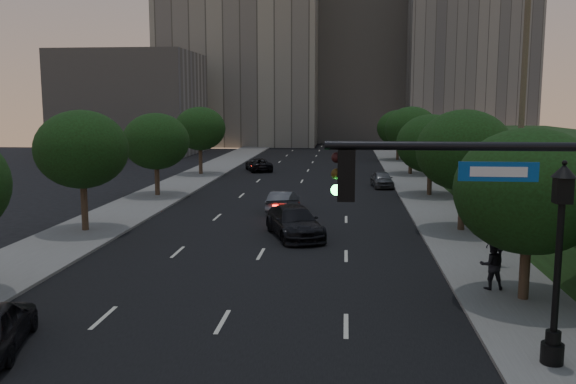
# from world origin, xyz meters

# --- Properties ---
(road_surface) EXTENTS (16.00, 140.00, 0.02)m
(road_surface) POSITION_xyz_m (0.00, 30.00, 0.01)
(road_surface) COLOR black
(road_surface) RESTS_ON ground
(sidewalk_right) EXTENTS (4.50, 140.00, 0.15)m
(sidewalk_right) POSITION_xyz_m (10.25, 30.00, 0.07)
(sidewalk_right) COLOR slate
(sidewalk_right) RESTS_ON ground
(sidewalk_left) EXTENTS (4.50, 140.00, 0.15)m
(sidewalk_left) POSITION_xyz_m (-10.25, 30.00, 0.07)
(sidewalk_left) COLOR slate
(sidewalk_left) RESTS_ON ground
(parapet_wall) EXTENTS (0.35, 90.00, 0.70)m
(parapet_wall) POSITION_xyz_m (13.50, 28.00, 4.35)
(parapet_wall) COLOR slate
(parapet_wall) RESTS_ON embankment
(office_block_left) EXTENTS (26.00, 20.00, 32.00)m
(office_block_left) POSITION_xyz_m (-14.00, 92.00, 16.00)
(office_block_left) COLOR gray
(office_block_left) RESTS_ON ground
(office_block_mid) EXTENTS (22.00, 18.00, 26.00)m
(office_block_mid) POSITION_xyz_m (6.00, 102.00, 13.00)
(office_block_mid) COLOR #9A968D
(office_block_mid) RESTS_ON ground
(office_block_right) EXTENTS (20.00, 22.00, 36.00)m
(office_block_right) POSITION_xyz_m (24.00, 96.00, 18.00)
(office_block_right) COLOR gray
(office_block_right) RESTS_ON ground
(office_block_filler) EXTENTS (18.00, 16.00, 14.00)m
(office_block_filler) POSITION_xyz_m (-26.00, 70.00, 7.00)
(office_block_filler) COLOR #9A968D
(office_block_filler) RESTS_ON ground
(tree_right_a) EXTENTS (5.20, 5.20, 6.24)m
(tree_right_a) POSITION_xyz_m (10.30, 8.00, 4.02)
(tree_right_a) COLOR #38281C
(tree_right_a) RESTS_ON ground
(tree_right_b) EXTENTS (5.20, 5.20, 6.74)m
(tree_right_b) POSITION_xyz_m (10.30, 20.00, 4.52)
(tree_right_b) COLOR #38281C
(tree_right_b) RESTS_ON ground
(tree_right_c) EXTENTS (5.20, 5.20, 6.24)m
(tree_right_c) POSITION_xyz_m (10.30, 33.00, 4.02)
(tree_right_c) COLOR #38281C
(tree_right_c) RESTS_ON ground
(tree_right_d) EXTENTS (5.20, 5.20, 6.74)m
(tree_right_d) POSITION_xyz_m (10.30, 47.00, 4.52)
(tree_right_d) COLOR #38281C
(tree_right_d) RESTS_ON ground
(tree_right_e) EXTENTS (5.20, 5.20, 6.24)m
(tree_right_e) POSITION_xyz_m (10.30, 62.00, 4.02)
(tree_right_e) COLOR #38281C
(tree_right_e) RESTS_ON ground
(tree_left_b) EXTENTS (5.00, 5.00, 6.71)m
(tree_left_b) POSITION_xyz_m (-10.30, 18.00, 4.58)
(tree_left_b) COLOR #38281C
(tree_left_b) RESTS_ON ground
(tree_left_c) EXTENTS (5.00, 5.00, 6.34)m
(tree_left_c) POSITION_xyz_m (-10.30, 31.00, 4.21)
(tree_left_c) COLOR #38281C
(tree_left_c) RESTS_ON ground
(tree_left_d) EXTENTS (5.00, 5.00, 6.71)m
(tree_left_d) POSITION_xyz_m (-10.30, 45.00, 4.58)
(tree_left_d) COLOR #38281C
(tree_left_d) RESTS_ON ground
(traffic_signal_mast) EXTENTS (5.68, 0.56, 7.00)m
(traffic_signal_mast) POSITION_xyz_m (7.84, -2.57, 3.67)
(traffic_signal_mast) COLOR black
(traffic_signal_mast) RESTS_ON ground
(street_lamp) EXTENTS (0.64, 0.64, 5.62)m
(street_lamp) POSITION_xyz_m (9.49, 2.42, 2.63)
(street_lamp) COLOR black
(street_lamp) RESTS_ON ground
(sedan_mid_left) EXTENTS (1.90, 4.27, 1.36)m
(sedan_mid_left) POSITION_xyz_m (-0.12, 25.49, 0.68)
(sedan_mid_left) COLOR #515358
(sedan_mid_left) RESTS_ON ground
(sedan_far_left) EXTENTS (3.68, 5.27, 1.34)m
(sedan_far_left) POSITION_xyz_m (-5.12, 49.16, 0.67)
(sedan_far_left) COLOR black
(sedan_far_left) RESTS_ON ground
(sedan_near_right) EXTENTS (3.98, 5.99, 1.61)m
(sedan_near_right) POSITION_xyz_m (1.26, 17.92, 0.81)
(sedan_near_right) COLOR black
(sedan_near_right) RESTS_ON ground
(sedan_far_right) EXTENTS (1.99, 4.17, 1.37)m
(sedan_far_right) POSITION_xyz_m (7.00, 37.81, 0.69)
(sedan_far_right) COLOR #4D4F53
(sedan_far_right) RESTS_ON ground
(pedestrian_b) EXTENTS (0.94, 0.76, 1.84)m
(pedestrian_b) POSITION_xyz_m (9.41, 9.05, 1.07)
(pedestrian_b) COLOR black
(pedestrian_b) RESTS_ON sidewalk_right
(pedestrian_c) EXTENTS (1.02, 0.46, 1.71)m
(pedestrian_c) POSITION_xyz_m (10.43, 12.31, 1.00)
(pedestrian_c) COLOR black
(pedestrian_c) RESTS_ON sidewalk_right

